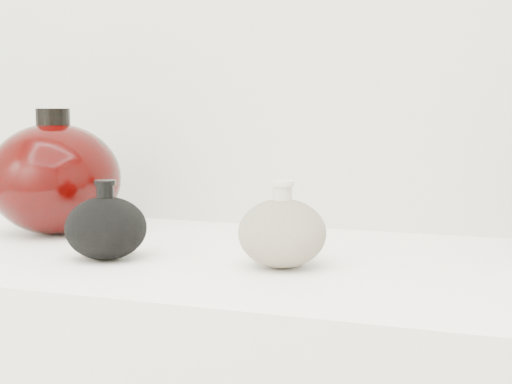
% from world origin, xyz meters
% --- Properties ---
extents(black_gourd_vase, '(0.12, 0.12, 0.10)m').
position_xyz_m(black_gourd_vase, '(-0.19, 0.87, 0.94)').
color(black_gourd_vase, black).
rests_on(black_gourd_vase, display_counter).
extents(cream_gourd_vase, '(0.12, 0.12, 0.11)m').
position_xyz_m(cream_gourd_vase, '(0.04, 0.90, 0.94)').
color(cream_gourd_vase, '#C5AB95').
rests_on(cream_gourd_vase, display_counter).
extents(left_round_pot, '(0.27, 0.27, 0.20)m').
position_xyz_m(left_round_pot, '(-0.37, 1.01, 0.99)').
color(left_round_pot, black).
rests_on(left_round_pot, display_counter).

